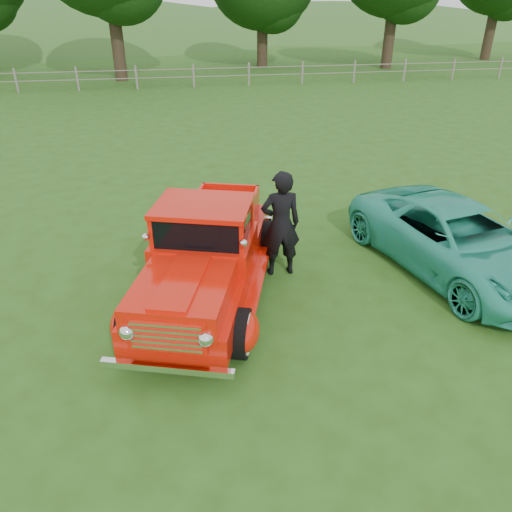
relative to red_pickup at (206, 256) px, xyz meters
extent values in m
plane|color=#294B14|center=(0.96, -1.27, -0.80)|extent=(140.00, 140.00, 0.00)
ellipsoid|color=#275720|center=(-17.04, 56.73, -5.75)|extent=(84.00, 60.00, 18.00)
ellipsoid|color=#275720|center=(20.96, 60.73, -4.65)|extent=(72.00, 52.00, 14.00)
cube|color=slate|center=(0.96, 20.73, -0.25)|extent=(48.00, 0.04, 0.04)
cube|color=slate|center=(0.96, 20.73, 0.15)|extent=(48.00, 0.04, 0.04)
cylinder|color=black|center=(-3.04, 23.73, 1.62)|extent=(0.70, 0.70, 4.84)
cylinder|color=black|center=(5.96, 27.73, 1.07)|extent=(0.70, 0.70, 3.74)
cylinder|color=black|center=(13.96, 25.73, 1.40)|extent=(0.70, 0.70, 4.40)
cylinder|color=black|center=(22.96, 28.73, 1.29)|extent=(0.70, 0.70, 4.18)
cylinder|color=black|center=(-1.24, -1.20, -0.42)|extent=(0.46, 0.80, 0.76)
cylinder|color=black|center=(0.34, -1.69, -0.42)|extent=(0.46, 0.80, 0.76)
cylinder|color=black|center=(-0.32, 1.76, -0.42)|extent=(0.46, 0.80, 0.76)
cylinder|color=black|center=(1.26, 1.27, -0.42)|extent=(0.46, 0.80, 0.76)
cube|color=red|center=(0.01, 0.04, -0.22)|extent=(2.86, 4.86, 0.44)
ellipsoid|color=red|center=(-1.31, -1.18, -0.38)|extent=(0.62, 0.84, 0.54)
ellipsoid|color=red|center=(0.41, -1.71, -0.38)|extent=(0.62, 0.84, 0.54)
ellipsoid|color=red|center=(-0.39, 1.78, -0.38)|extent=(0.62, 0.84, 0.54)
ellipsoid|color=red|center=(1.33, 1.25, -0.38)|extent=(0.62, 0.84, 0.54)
cube|color=red|center=(-0.45, -1.44, 0.17)|extent=(1.75, 1.92, 0.42)
cube|color=red|center=(-0.02, -0.06, 0.19)|extent=(1.93, 1.76, 0.44)
cube|color=black|center=(-0.02, -0.06, 0.66)|extent=(1.71, 1.50, 0.50)
cube|color=red|center=(-0.02, -0.06, 0.94)|extent=(1.81, 1.62, 0.08)
cube|color=red|center=(0.41, 1.32, 0.15)|extent=(1.71, 2.21, 0.45)
cube|color=white|center=(-0.69, -2.22, 0.05)|extent=(1.05, 0.41, 0.50)
cube|color=white|center=(-0.72, -2.31, -0.38)|extent=(1.75, 0.63, 0.10)
cube|color=white|center=(0.73, 2.35, -0.38)|extent=(1.66, 0.60, 0.10)
imported|color=teal|center=(4.71, 0.13, -0.15)|extent=(3.17, 5.01, 1.29)
imported|color=black|center=(1.41, 0.58, 0.22)|extent=(0.75, 0.50, 2.02)
camera|label=1|loc=(-0.41, -7.48, 4.04)|focal=35.00mm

